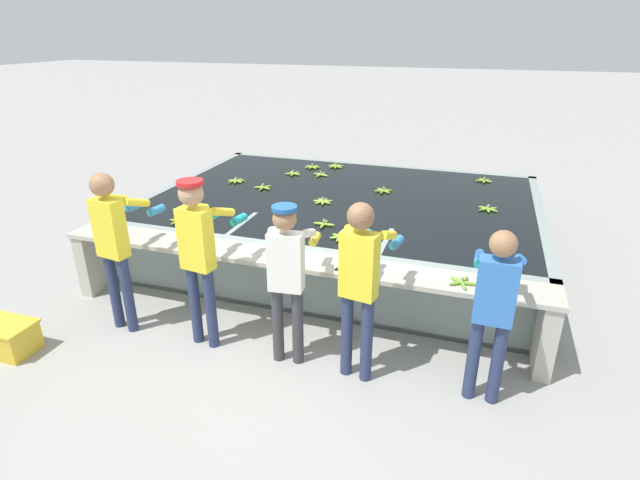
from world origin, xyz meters
TOP-DOWN VIEW (x-y plane):
  - ground_plane at (0.00, 0.00)m, footprint 80.00×80.00m
  - wash_tank at (-0.00, 2.39)m, footprint 5.38×3.90m
  - work_ledge at (0.00, 0.23)m, footprint 5.38×0.45m
  - worker_0 at (-1.68, -0.36)m, footprint 0.47×0.74m
  - worker_1 at (-0.69, -0.34)m, footprint 0.47×0.75m
  - worker_2 at (0.23, -0.34)m, footprint 0.45×0.73m
  - worker_3 at (0.93, -0.37)m, footprint 0.48×0.74m
  - worker_4 at (2.06, -0.33)m, footprint 0.41×0.71m
  - banana_bunch_floating_0 at (1.98, 2.42)m, footprint 0.27×0.28m
  - banana_bunch_floating_1 at (-0.93, 3.74)m, footprint 0.28×0.28m
  - banana_bunch_floating_2 at (-0.19, 2.03)m, footprint 0.28×0.28m
  - banana_bunch_floating_3 at (0.50, 2.78)m, footprint 0.27×0.28m
  - banana_bunch_floating_4 at (-1.25, 2.38)m, footprint 0.28×0.26m
  - banana_bunch_floating_5 at (0.09, 1.22)m, footprint 0.28×0.28m
  - banana_bunch_floating_6 at (1.89, 3.79)m, footprint 0.28×0.26m
  - banana_bunch_floating_7 at (-1.79, 2.57)m, footprint 0.27×0.28m
  - banana_bunch_floating_8 at (-1.65, 0.76)m, footprint 0.27×0.28m
  - banana_bunch_floating_9 at (-0.57, 3.91)m, footprint 0.27×0.28m
  - banana_bunch_floating_10 at (-1.10, 3.24)m, footprint 0.28×0.27m
  - banana_bunch_floating_11 at (0.40, 0.89)m, footprint 0.28×0.28m
  - banana_bunch_floating_12 at (-0.65, 3.32)m, footprint 0.28×0.28m
  - banana_bunch_ledge_0 at (1.78, 0.18)m, footprint 0.27×0.28m
  - banana_bunch_ledge_1 at (-0.03, 0.18)m, footprint 0.28×0.27m
  - knife_0 at (0.63, 0.17)m, footprint 0.21×0.31m
  - crate at (-2.52, -1.13)m, footprint 0.55×0.39m

SIDE VIEW (x-z plane):
  - ground_plane at x=0.00m, z-range 0.00..0.00m
  - crate at x=-2.52m, z-range 0.00..0.33m
  - wash_tank at x=0.00m, z-range -0.01..0.83m
  - work_ledge at x=0.00m, z-range 0.20..1.03m
  - knife_0 at x=0.63m, z-range 0.83..0.85m
  - banana_bunch_floating_1 at x=-0.93m, z-range 0.81..0.89m
  - banana_bunch_floating_2 at x=-0.19m, z-range 0.81..0.89m
  - banana_bunch_floating_7 at x=-1.79m, z-range 0.81..0.89m
  - banana_bunch_floating_9 at x=-0.57m, z-range 0.81..0.89m
  - banana_bunch_floating_11 at x=0.40m, z-range 0.81..0.89m
  - banana_bunch_floating_0 at x=1.98m, z-range 0.81..0.89m
  - banana_bunch_floating_3 at x=0.50m, z-range 0.81..0.89m
  - banana_bunch_floating_4 at x=-1.25m, z-range 0.81..0.89m
  - banana_bunch_floating_6 at x=1.89m, z-range 0.81..0.89m
  - banana_bunch_floating_8 at x=-1.65m, z-range 0.81..0.89m
  - banana_bunch_floating_10 at x=-1.10m, z-range 0.81..0.89m
  - banana_bunch_floating_5 at x=0.09m, z-range 0.81..0.89m
  - banana_bunch_floating_12 at x=-0.65m, z-range 0.81..0.89m
  - banana_bunch_ledge_0 at x=1.78m, z-range 0.81..0.89m
  - banana_bunch_ledge_1 at x=-0.03m, z-range 0.81..0.89m
  - worker_4 at x=2.06m, z-range 0.16..1.77m
  - worker_2 at x=0.23m, z-range 0.17..1.79m
  - worker_3 at x=0.93m, z-range 0.18..1.91m
  - worker_0 at x=-1.68m, z-range 0.19..1.94m
  - worker_1 at x=-0.69m, z-range 0.20..1.97m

